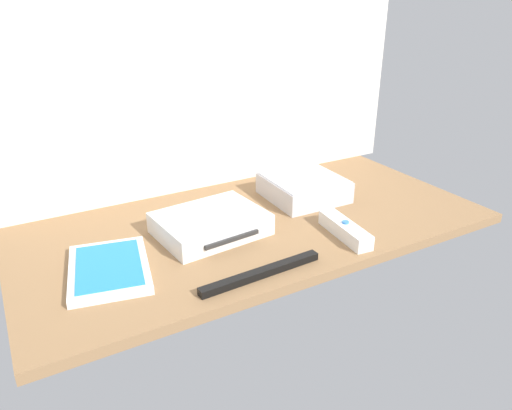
# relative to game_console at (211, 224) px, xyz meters

# --- Properties ---
(ground_plane) EXTENTS (1.00, 0.48, 0.02)m
(ground_plane) POSITION_rel_game_console_xyz_m (0.11, 0.00, -0.03)
(ground_plane) COLOR #936D47
(ground_plane) RESTS_ON ground
(back_wall) EXTENTS (1.10, 0.01, 0.64)m
(back_wall) POSITION_rel_game_console_xyz_m (0.11, 0.25, 0.30)
(back_wall) COLOR silver
(back_wall) RESTS_ON ground
(game_console) EXTENTS (0.22, 0.18, 0.04)m
(game_console) POSITION_rel_game_console_xyz_m (0.00, 0.00, 0.00)
(game_console) COLOR white
(game_console) RESTS_ON ground_plane
(mini_computer) EXTENTS (0.17, 0.17, 0.05)m
(mini_computer) POSITION_rel_game_console_xyz_m (0.27, 0.06, 0.00)
(mini_computer) COLOR silver
(mini_computer) RESTS_ON ground_plane
(game_case) EXTENTS (0.17, 0.21, 0.02)m
(game_case) POSITION_rel_game_console_xyz_m (-0.22, -0.05, -0.01)
(game_case) COLOR white
(game_case) RESTS_ON ground_plane
(remote_wand) EXTENTS (0.05, 0.15, 0.03)m
(remote_wand) POSITION_rel_game_console_xyz_m (0.23, -0.15, -0.01)
(remote_wand) COLOR white
(remote_wand) RESTS_ON ground_plane
(sensor_bar) EXTENTS (0.24, 0.03, 0.01)m
(sensor_bar) POSITION_rel_game_console_xyz_m (0.01, -0.19, -0.01)
(sensor_bar) COLOR black
(sensor_bar) RESTS_ON ground_plane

